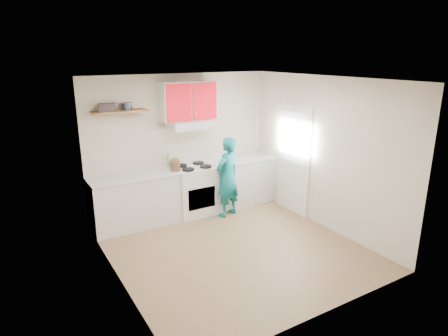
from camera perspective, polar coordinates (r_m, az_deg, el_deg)
floor at (r=6.24m, az=1.44°, el=-11.64°), size 3.80×3.80×0.00m
ceiling at (r=5.51m, az=1.64°, el=12.94°), size 3.60×3.80×0.04m
back_wall at (r=7.36m, az=-6.42°, el=3.52°), size 3.60×0.04×2.60m
front_wall at (r=4.35m, az=15.13°, el=-6.29°), size 3.60×0.04×2.60m
left_wall at (r=5.05m, az=-16.01°, el=-3.12°), size 0.04×3.80×2.60m
right_wall at (r=6.84m, az=14.39°, el=2.10°), size 0.04×3.80×2.60m
door at (r=7.38m, az=10.28°, el=1.20°), size 0.05×0.85×2.05m
door_glass at (r=7.27m, az=10.29°, el=4.40°), size 0.01×0.55×0.95m
counter_left at (r=6.98m, az=-12.95°, el=-4.83°), size 1.52×0.60×0.90m
counter_right at (r=7.87m, az=2.27°, el=-1.97°), size 1.32×0.60×0.90m
stove at (r=7.35m, az=-4.44°, el=-3.26°), size 0.76×0.65×0.92m
range_hood at (r=7.13m, az=-5.04°, el=6.37°), size 0.76×0.44×0.15m
upper_cabinets at (r=7.11m, az=-5.33°, el=9.81°), size 1.02×0.33×0.70m
shelf at (r=6.70m, az=-15.13°, el=8.04°), size 0.90×0.30×0.04m
books at (r=6.60m, az=-16.85°, el=8.52°), size 0.30×0.26×0.13m
tin at (r=6.77m, az=-14.16°, el=8.82°), size 0.24×0.24×0.11m
kettle at (r=7.22m, az=-7.24°, el=0.82°), size 0.26×0.26×0.17m
crock at (r=6.97m, az=-7.18°, el=0.21°), size 0.19×0.19×0.20m
cutting_board at (r=7.56m, az=0.11°, el=0.91°), size 0.32×0.26×0.02m
silicone_mat at (r=7.86m, az=4.27°, el=1.44°), size 0.40×0.36×0.01m
person at (r=7.14m, az=0.51°, el=-1.35°), size 0.63×0.52×1.50m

